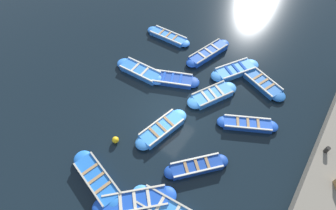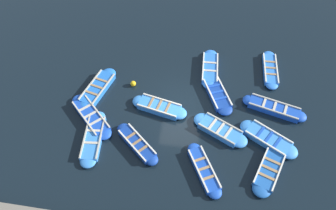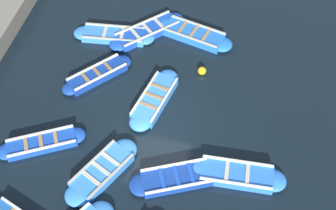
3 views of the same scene
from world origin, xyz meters
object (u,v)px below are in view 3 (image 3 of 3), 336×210
object	(u,v)px
boat_outer_left	(147,31)
boat_broadside	(237,175)
boat_end_of_row	(176,178)
boat_tucked	(102,171)
boat_far_corner	(42,143)
boat_drifting	(194,34)
buoy_orange_near	(202,71)
boat_near_quay	(97,75)
boat_bow_out	(155,99)
boat_stern_in	(114,35)

from	to	relation	value
boat_outer_left	boat_broadside	bearing A→B (deg)	-53.03
boat_end_of_row	boat_outer_left	world-z (taller)	boat_outer_left
boat_tucked	boat_broadside	bearing A→B (deg)	10.84
boat_outer_left	boat_far_corner	bearing A→B (deg)	-109.64
boat_drifting	boat_broadside	xyz separation A→B (m)	(2.81, -6.76, -0.01)
boat_broadside	boat_end_of_row	bearing A→B (deg)	-164.18
boat_far_corner	buoy_orange_near	world-z (taller)	boat_far_corner
boat_end_of_row	buoy_orange_near	world-z (taller)	boat_end_of_row
boat_outer_left	buoy_orange_near	bearing A→B (deg)	-33.16
boat_broadside	buoy_orange_near	world-z (taller)	boat_broadside
boat_far_corner	buoy_orange_near	distance (m)	7.19
boat_end_of_row	boat_outer_left	distance (m)	7.66
boat_outer_left	boat_tucked	bearing A→B (deg)	-88.68
boat_outer_left	buoy_orange_near	xyz separation A→B (m)	(2.85, -1.86, 0.01)
boat_end_of_row	boat_near_quay	xyz separation A→B (m)	(-4.25, 4.09, 0.02)
boat_tucked	boat_near_quay	size ratio (longest dim) A/B	1.16
boat_bow_out	boat_outer_left	xyz separation A→B (m)	(-1.25, 3.80, -0.02)
boat_near_quay	boat_far_corner	bearing A→B (deg)	-104.97
boat_near_quay	boat_stern_in	size ratio (longest dim) A/B	0.77
boat_broadside	boat_outer_left	distance (m)	8.17
boat_bow_out	boat_stern_in	distance (m)	4.20
boat_end_of_row	boat_stern_in	world-z (taller)	boat_end_of_row
boat_bow_out	boat_tucked	distance (m)	3.80
boat_bow_out	boat_end_of_row	size ratio (longest dim) A/B	1.01
boat_bow_out	boat_end_of_row	xyz separation A→B (m)	(1.59, -3.32, -0.03)
boat_tucked	boat_end_of_row	distance (m)	2.68
boat_broadside	boat_near_quay	xyz separation A→B (m)	(-6.33, 3.50, 0.00)
boat_near_quay	buoy_orange_near	size ratio (longest dim) A/B	8.17
boat_tucked	boat_broadside	xyz separation A→B (m)	(4.74, 0.91, -0.01)
boat_drifting	boat_stern_in	xyz separation A→B (m)	(-3.52, -0.79, -0.03)
boat_stern_in	boat_drifting	bearing A→B (deg)	12.69
boat_far_corner	boat_broadside	bearing A→B (deg)	1.79
boat_bow_out	boat_outer_left	bearing A→B (deg)	108.18
boat_end_of_row	boat_outer_left	size ratio (longest dim) A/B	1.05
boat_tucked	boat_end_of_row	size ratio (longest dim) A/B	0.97
boat_far_corner	boat_outer_left	distance (m)	7.18
boat_end_of_row	boat_stern_in	size ratio (longest dim) A/B	0.93
boat_bow_out	buoy_orange_near	world-z (taller)	boat_bow_out
boat_tucked	boat_outer_left	bearing A→B (deg)	91.32
boat_broadside	boat_tucked	bearing A→B (deg)	-169.16
boat_broadside	boat_end_of_row	world-z (taller)	boat_broadside
boat_bow_out	buoy_orange_near	xyz separation A→B (m)	(1.60, 1.94, -0.01)
boat_outer_left	boat_near_quay	size ratio (longest dim) A/B	1.15
boat_near_quay	boat_stern_in	xyz separation A→B (m)	(-0.01, 2.47, -0.03)
boat_stern_in	buoy_orange_near	world-z (taller)	boat_stern_in
boat_tucked	boat_outer_left	distance (m)	7.44
boat_outer_left	boat_stern_in	distance (m)	1.53
boat_far_corner	buoy_orange_near	size ratio (longest dim) A/B	9.17
boat_tucked	buoy_orange_near	xyz separation A→B (m)	(2.68, 5.58, -0.00)
boat_bow_out	buoy_orange_near	bearing A→B (deg)	50.45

